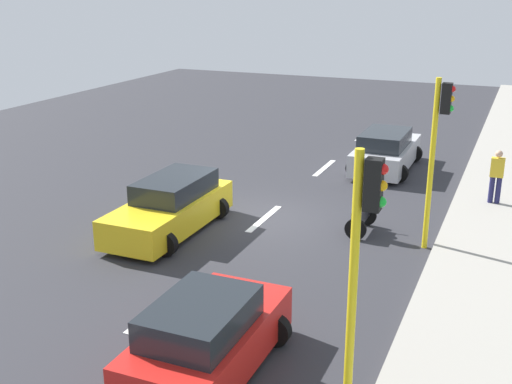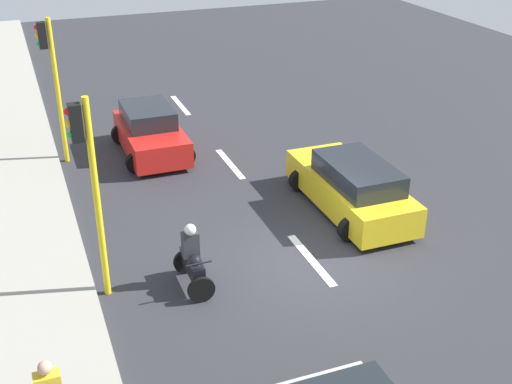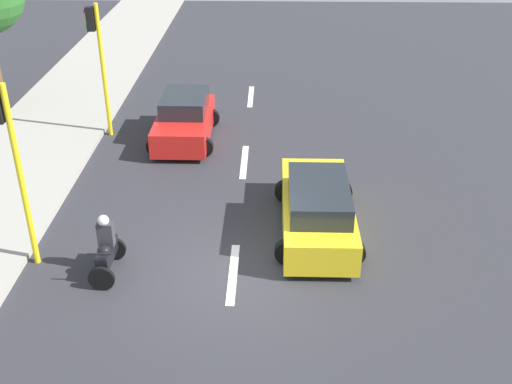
{
  "view_description": "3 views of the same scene",
  "coord_description": "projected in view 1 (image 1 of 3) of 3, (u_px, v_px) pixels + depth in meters",
  "views": [
    {
      "loc": [
        6.82,
        -16.58,
        6.68
      ],
      "look_at": [
        -0.11,
        -0.36,
        0.93
      ],
      "focal_mm": 44.96,
      "sensor_mm": 36.0,
      "label": 1
    },
    {
      "loc": [
        5.98,
        12.04,
        8.45
      ],
      "look_at": [
        0.59,
        -2.15,
        0.91
      ],
      "focal_mm": 46.45,
      "sensor_mm": 36.0,
      "label": 2
    },
    {
      "loc": [
        -0.87,
        12.02,
        8.78
      ],
      "look_at": [
        -0.48,
        -2.11,
        1.04
      ],
      "focal_mm": 44.14,
      "sensor_mm": 36.0,
      "label": 3
    }
  ],
  "objects": [
    {
      "name": "ground_plane",
      "position": [
        264.0,
        220.0,
        19.13
      ],
      "size": [
        40.0,
        60.0,
        0.1
      ],
      "primitive_type": "cube",
      "color": "#2D2D33"
    },
    {
      "name": "lane_stripe_north",
      "position": [
        159.0,
        307.0,
        13.86
      ],
      "size": [
        0.2,
        2.4,
        0.01
      ],
      "primitive_type": "cube",
      "color": "white",
      "rests_on": "ground"
    },
    {
      "name": "lane_stripe_mid",
      "position": [
        264.0,
        219.0,
        19.11
      ],
      "size": [
        0.2,
        2.4,
        0.01
      ],
      "primitive_type": "cube",
      "color": "white",
      "rests_on": "ground"
    },
    {
      "name": "lane_stripe_south",
      "position": [
        324.0,
        168.0,
        24.35
      ],
      "size": [
        0.2,
        2.4,
        0.01
      ],
      "primitive_type": "cube",
      "color": "white",
      "rests_on": "ground"
    },
    {
      "name": "lane_stripe_far_south",
      "position": [
        363.0,
        135.0,
        29.6
      ],
      "size": [
        0.2,
        2.4,
        0.01
      ],
      "primitive_type": "cube",
      "color": "white",
      "rests_on": "ground"
    },
    {
      "name": "car_red",
      "position": [
        207.0,
        338.0,
        11.35
      ],
      "size": [
        2.17,
        3.82,
        1.52
      ],
      "color": "red",
      "rests_on": "ground"
    },
    {
      "name": "car_yellow_cab",
      "position": [
        171.0,
        207.0,
        17.99
      ],
      "size": [
        2.18,
        4.59,
        1.52
      ],
      "color": "yellow",
      "rests_on": "ground"
    },
    {
      "name": "car_silver",
      "position": [
        386.0,
        151.0,
        23.94
      ],
      "size": [
        2.24,
        4.49,
        1.52
      ],
      "color": "#B7B7BC",
      "rests_on": "ground"
    },
    {
      "name": "motorcycle",
      "position": [
        361.0,
        211.0,
        17.86
      ],
      "size": [
        0.6,
        1.3,
        1.53
      ],
      "color": "black",
      "rests_on": "ground"
    },
    {
      "name": "pedestrian_near_signal",
      "position": [
        497.0,
        175.0,
        19.76
      ],
      "size": [
        0.4,
        0.24,
        1.69
      ],
      "color": "#1E1E4C",
      "rests_on": "sidewalk"
    },
    {
      "name": "traffic_light_corner",
      "position": [
        437.0,
        140.0,
        16.09
      ],
      "size": [
        0.49,
        0.24,
        4.5
      ],
      "color": "yellow",
      "rests_on": "ground"
    },
    {
      "name": "traffic_light_midblock",
      "position": [
        361.0,
        254.0,
        9.35
      ],
      "size": [
        0.49,
        0.24,
        4.5
      ],
      "color": "yellow",
      "rests_on": "ground"
    }
  ]
}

